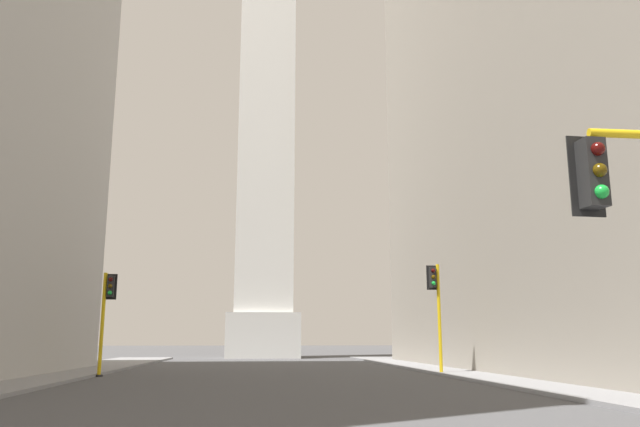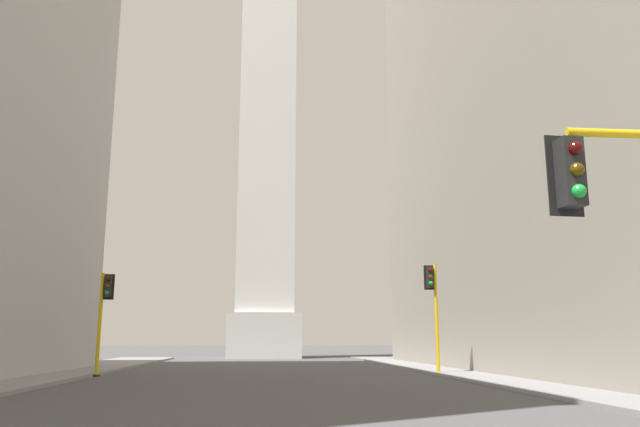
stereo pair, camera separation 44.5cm
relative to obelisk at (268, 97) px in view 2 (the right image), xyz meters
name	(u,v)px [view 2 (the right image)]	position (x,y,z in m)	size (l,w,h in m)	color
sidewalk_right	(544,383)	(11.16, -40.29, -28.24)	(5.00, 75.54, 0.15)	gray
obelisk	(268,97)	(0.00, 0.00, 0.00)	(7.39, 7.39, 58.85)	silver
traffic_light_mid_right	(434,301)	(8.80, -32.73, -24.48)	(0.77, 0.51, 5.82)	yellow
traffic_light_mid_left	(104,307)	(-8.41, -32.46, -24.87)	(0.76, 0.52, 5.20)	yellow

